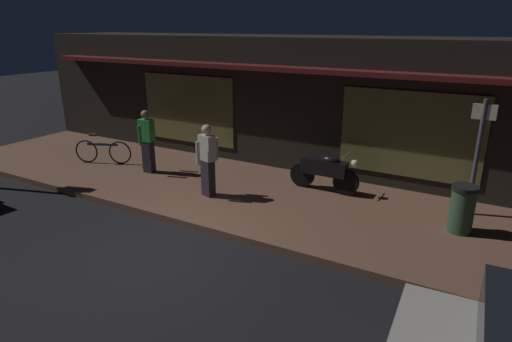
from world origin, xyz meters
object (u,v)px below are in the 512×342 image
(bicycle_parked, at_px, (103,151))
(trash_bin, at_px, (462,209))
(person_photographer, at_px, (147,140))
(person_bystander, at_px, (207,159))
(sign_post, at_px, (478,151))
(motorcycle, at_px, (325,171))

(bicycle_parked, height_order, trash_bin, trash_bin)
(person_photographer, bearing_deg, trash_bin, 2.08)
(person_photographer, xyz_separation_m, person_bystander, (2.36, -0.59, 0.00))
(person_bystander, bearing_deg, sign_post, 19.20)
(trash_bin, bearing_deg, person_photographer, -177.92)
(motorcycle, bearing_deg, trash_bin, -13.89)
(person_photographer, relative_size, trash_bin, 1.80)
(motorcycle, xyz_separation_m, bicycle_parked, (-6.24, -1.09, -0.14))
(bicycle_parked, height_order, person_photographer, person_photographer)
(sign_post, bearing_deg, person_bystander, -160.80)
(person_photographer, relative_size, sign_post, 0.70)
(bicycle_parked, height_order, person_bystander, person_bystander)
(bicycle_parked, bearing_deg, trash_bin, 2.13)
(motorcycle, xyz_separation_m, trash_bin, (3.02, -0.75, -0.03))
(person_photographer, height_order, sign_post, sign_post)
(bicycle_parked, bearing_deg, person_bystander, -7.37)
(bicycle_parked, xyz_separation_m, person_photographer, (1.66, 0.07, 0.52))
(sign_post, distance_m, trash_bin, 1.33)
(person_photographer, distance_m, sign_post, 7.78)
(bicycle_parked, relative_size, person_photographer, 0.93)
(trash_bin, bearing_deg, bicycle_parked, -177.87)
(person_photographer, height_order, person_bystander, same)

